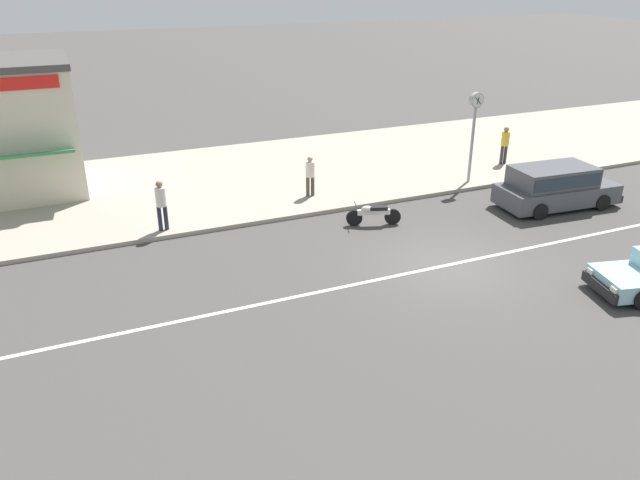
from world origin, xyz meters
The scene contains 10 objects.
ground_plane centered at (0.00, 0.00, 0.00)m, with size 160.00×160.00×0.00m, color #423F3D.
lane_centre_stripe centered at (0.00, 0.00, 0.00)m, with size 50.40×0.14×0.01m, color silver.
kerb_strip centered at (0.00, 10.29, 0.07)m, with size 68.00×10.00×0.15m, color #9E9384.
minivan_dark_grey_0 centered at (6.36, 2.61, 0.84)m, with size 4.64×2.20×1.56m.
motorcycle_1 centered at (-0.60, 3.70, 0.42)m, with size 1.84×0.82×0.80m.
street_clock centered at (5.00, 5.96, 2.77)m, with size 0.58×0.22×3.60m.
pedestrian_near_clock centered at (-1.60, 6.94, 1.05)m, with size 0.34×0.34×1.56m.
pedestrian_mid_kerb centered at (7.90, 7.42, 1.12)m, with size 0.34×0.34×1.66m.
pedestrian_far_end centered at (-7.39, 5.79, 1.16)m, with size 0.34×0.34×1.72m.
shopfront_corner_warung centered at (-12.00, 12.10, 2.65)m, with size 5.28×5.49×4.99m.
Camera 1 is at (-10.25, -13.90, 8.28)m, focal length 35.00 mm.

